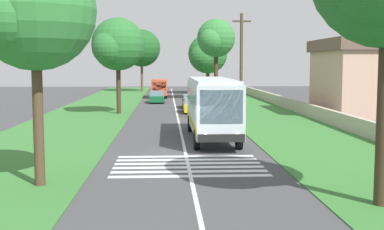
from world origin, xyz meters
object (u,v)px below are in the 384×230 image
at_px(coach_bus, 212,104).
at_px(utility_pole, 241,67).
at_px(trailing_car_2, 157,97).
at_px(trailing_car_0, 193,106).
at_px(roadside_building, 373,77).
at_px(roadside_tree_right_1, 207,55).
at_px(trailing_car_1, 191,102).
at_px(roadside_tree_right_0, 215,40).
at_px(trailing_minibus_0, 159,87).
at_px(roadside_tree_left_0, 141,49).
at_px(roadside_tree_left_2, 117,46).
at_px(roadside_tree_left_1, 34,13).

bearing_deg(coach_bus, utility_pole, -21.29).
relative_size(coach_bus, trailing_car_2, 2.60).
height_order(trailing_car_0, trailing_car_2, same).
distance_m(utility_pole, roadside_building, 14.71).
xyz_separation_m(coach_bus, trailing_car_2, (29.80, 3.90, -1.48)).
height_order(utility_pole, roadside_building, utility_pole).
distance_m(coach_bus, roadside_tree_right_1, 48.33).
bearing_deg(trailing_car_2, roadside_tree_right_1, -22.29).
distance_m(trailing_car_1, roadside_tree_right_0, 15.34).
relative_size(trailing_car_0, roadside_tree_right_0, 0.41).
distance_m(trailing_minibus_0, roadside_tree_right_1, 12.42).
xyz_separation_m(trailing_car_1, roadside_tree_left_0, (32.67, 6.89, 6.46)).
relative_size(trailing_minibus_0, roadside_tree_left_0, 0.58).
bearing_deg(trailing_car_2, trailing_car_0, -164.08).
distance_m(trailing_minibus_0, roadside_tree_right_0, 10.33).
bearing_deg(roadside_tree_left_2, roadside_tree_right_0, -30.06).
bearing_deg(roadside_tree_right_1, roadside_tree_left_1, 169.33).
xyz_separation_m(trailing_car_1, trailing_car_2, (7.37, 3.74, 0.00)).
distance_m(roadside_tree_left_2, roadside_building, 23.64).
bearing_deg(roadside_tree_right_1, roadside_building, -159.77).
bearing_deg(utility_pole, roadside_tree_left_1, 151.07).
bearing_deg(trailing_car_1, trailing_car_0, 178.79).
bearing_deg(roadside_building, roadside_tree_left_0, 29.46).
relative_size(roadside_tree_left_0, roadside_tree_left_2, 1.18).
xyz_separation_m(trailing_minibus_0, roadside_tree_right_1, (8.99, -7.29, 4.50)).
bearing_deg(coach_bus, trailing_car_2, 7.45).
bearing_deg(roadside_tree_left_0, trailing_car_0, -169.88).
bearing_deg(trailing_car_2, roadside_tree_left_0, 7.11).
bearing_deg(utility_pole, roadside_tree_left_2, 49.04).
bearing_deg(coach_bus, trailing_minibus_0, 5.44).
relative_size(roadside_tree_left_1, utility_pole, 1.05).
height_order(trailing_car_2, roadside_building, roadside_building).
bearing_deg(utility_pole, trailing_minibus_0, 11.96).
bearing_deg(roadside_tree_left_1, roadside_tree_right_1, -10.67).
bearing_deg(trailing_minibus_0, roadside_tree_right_1, -39.06).
bearing_deg(trailing_car_0, trailing_car_2, 15.92).
xyz_separation_m(trailing_car_0, roadside_tree_left_1, (-28.73, 7.39, 5.82)).
distance_m(roadside_tree_right_0, utility_pole, 28.10).
bearing_deg(roadside_tree_left_1, trailing_car_1, -12.42).
bearing_deg(roadside_tree_right_1, roadside_tree_left_2, 160.93).
bearing_deg(trailing_car_1, roadside_tree_right_0, -16.30).
height_order(trailing_minibus_0, roadside_tree_left_2, roadside_tree_left_2).
height_order(trailing_car_2, roadside_tree_left_1, roadside_tree_left_1).
distance_m(trailing_car_1, roadside_tree_left_1, 35.37).
height_order(roadside_tree_left_0, utility_pole, roadside_tree_left_0).
height_order(roadside_tree_left_2, utility_pole, roadside_tree_left_2).
distance_m(roadside_tree_left_0, roadside_tree_left_2, 38.62).
xyz_separation_m(trailing_car_0, roadside_tree_right_0, (18.36, -3.92, 7.17)).
relative_size(trailing_car_0, roadside_tree_left_2, 0.49).
height_order(trailing_car_0, trailing_minibus_0, trailing_minibus_0).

